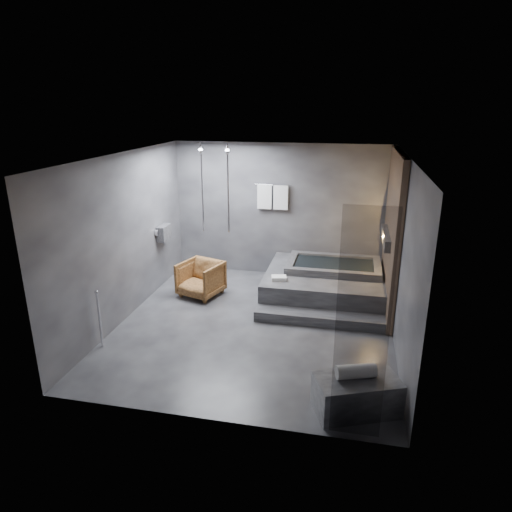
# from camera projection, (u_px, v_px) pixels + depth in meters

# --- Properties ---
(room) EXTENTS (5.00, 5.04, 2.82)m
(room) POSITION_uv_depth(u_px,v_px,m) (282.00, 223.00, 7.31)
(room) COLOR #29292B
(room) RESTS_ON ground
(tub_deck) EXTENTS (2.20, 2.00, 0.50)m
(tub_deck) POSITION_uv_depth(u_px,v_px,m) (324.00, 284.00, 8.77)
(tub_deck) COLOR #2E2E30
(tub_deck) RESTS_ON ground
(tub_step) EXTENTS (2.20, 0.36, 0.18)m
(tub_step) POSITION_uv_depth(u_px,v_px,m) (319.00, 318.00, 7.73)
(tub_step) COLOR #2E2E30
(tub_step) RESTS_ON ground
(concrete_bench) EXTENTS (1.12, 0.87, 0.44)m
(concrete_bench) POSITION_uv_depth(u_px,v_px,m) (357.00, 394.00, 5.50)
(concrete_bench) COLOR #313133
(concrete_bench) RESTS_ON ground
(driftwood_chair) EXTENTS (0.92, 0.93, 0.68)m
(driftwood_chair) POSITION_uv_depth(u_px,v_px,m) (201.00, 279.00, 8.78)
(driftwood_chair) COLOR #492A12
(driftwood_chair) RESTS_ON ground
(rolled_towel) EXTENTS (0.51, 0.32, 0.17)m
(rolled_towel) POSITION_uv_depth(u_px,v_px,m) (356.00, 371.00, 5.42)
(rolled_towel) COLOR silver
(rolled_towel) RESTS_ON concrete_bench
(deck_towel) EXTENTS (0.30, 0.25, 0.07)m
(deck_towel) POSITION_uv_depth(u_px,v_px,m) (279.00, 278.00, 8.28)
(deck_towel) COLOR white
(deck_towel) RESTS_ON tub_deck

